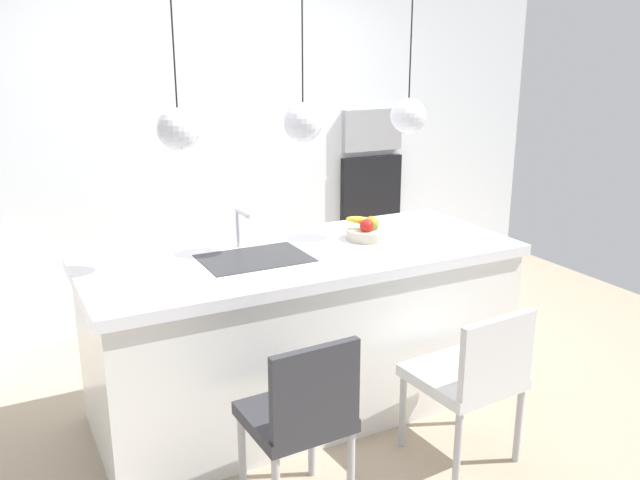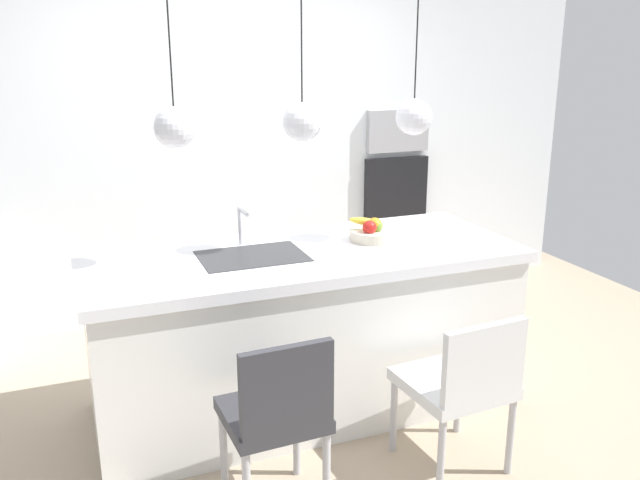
{
  "view_description": "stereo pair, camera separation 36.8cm",
  "coord_description": "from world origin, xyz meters",
  "views": [
    {
      "loc": [
        -1.54,
        -3.17,
        2.03
      ],
      "look_at": [
        0.1,
        0.0,
        0.99
      ],
      "focal_mm": 37.73,
      "sensor_mm": 36.0,
      "label": 1
    },
    {
      "loc": [
        -1.2,
        -3.32,
        2.03
      ],
      "look_at": [
        0.1,
        0.0,
        0.99
      ],
      "focal_mm": 37.73,
      "sensor_mm": 36.0,
      "label": 2
    }
  ],
  "objects": [
    {
      "name": "floor",
      "position": [
        0.0,
        0.0,
        0.0
      ],
      "size": [
        6.6,
        6.6,
        0.0
      ],
      "primitive_type": "plane",
      "color": "tan",
      "rests_on": "ground"
    },
    {
      "name": "back_wall",
      "position": [
        0.0,
        1.65,
        1.3
      ],
      "size": [
        6.0,
        0.1,
        2.6
      ],
      "primitive_type": "cube",
      "color": "white",
      "rests_on": "ground"
    },
    {
      "name": "kitchen_island",
      "position": [
        0.0,
        0.0,
        0.47
      ],
      "size": [
        2.39,
        0.97,
        0.94
      ],
      "color": "white",
      "rests_on": "ground"
    },
    {
      "name": "sink_basin",
      "position": [
        -0.29,
        0.0,
        0.94
      ],
      "size": [
        0.56,
        0.4,
        0.02
      ],
      "primitive_type": "cube",
      "color": "#2D2D30",
      "rests_on": "kitchen_island"
    },
    {
      "name": "faucet",
      "position": [
        -0.29,
        0.21,
        1.08
      ],
      "size": [
        0.02,
        0.17,
        0.22
      ],
      "color": "silver",
      "rests_on": "kitchen_island"
    },
    {
      "name": "fruit_bowl",
      "position": [
        0.44,
        0.05,
        0.99
      ],
      "size": [
        0.27,
        0.27,
        0.14
      ],
      "color": "beige",
      "rests_on": "kitchen_island"
    },
    {
      "name": "microwave",
      "position": [
        1.4,
        1.58,
        1.35
      ],
      "size": [
        0.54,
        0.08,
        0.34
      ],
      "primitive_type": "cube",
      "color": "#9E9EA3",
      "rests_on": "back_wall"
    },
    {
      "name": "oven",
      "position": [
        1.4,
        1.58,
        0.85
      ],
      "size": [
        0.56,
        0.08,
        0.56
      ],
      "primitive_type": "cube",
      "color": "black",
      "rests_on": "back_wall"
    },
    {
      "name": "chair_near",
      "position": [
        -0.44,
        -0.86,
        0.51
      ],
      "size": [
        0.44,
        0.43,
        0.87
      ],
      "color": "#333338",
      "rests_on": "ground"
    },
    {
      "name": "chair_middle",
      "position": [
        0.49,
        -0.86,
        0.48
      ],
      "size": [
        0.5,
        0.51,
        0.83
      ],
      "color": "silver",
      "rests_on": "ground"
    },
    {
      "name": "pendant_light_left",
      "position": [
        -0.66,
        0.0,
        1.65
      ],
      "size": [
        0.2,
        0.2,
        0.8
      ],
      "color": "silver"
    },
    {
      "name": "pendant_light_center",
      "position": [
        0.0,
        0.0,
        1.65
      ],
      "size": [
        0.2,
        0.2,
        0.8
      ],
      "color": "silver"
    },
    {
      "name": "pendant_light_right",
      "position": [
        0.66,
        0.0,
        1.65
      ],
      "size": [
        0.2,
        0.2,
        0.8
      ],
      "color": "silver"
    }
  ]
}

